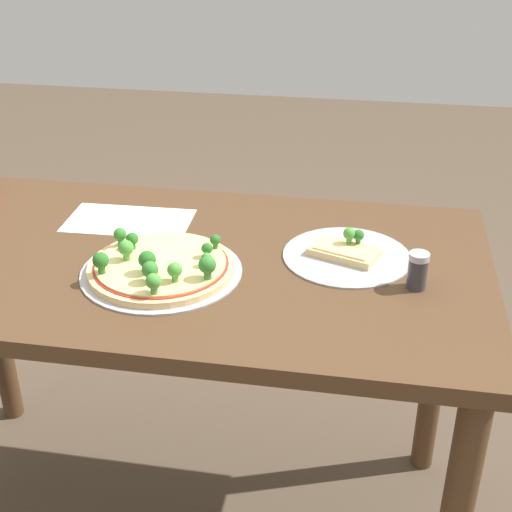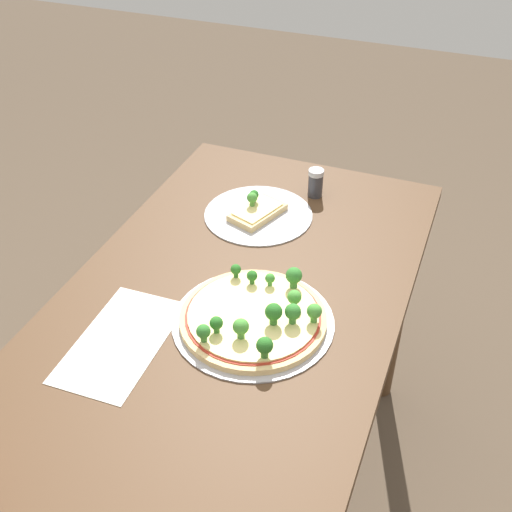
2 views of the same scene
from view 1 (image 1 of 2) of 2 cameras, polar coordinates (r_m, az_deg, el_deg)
The scene contains 6 objects.
ground_plane at distance 2.01m, azimuth -5.82°, elevation -19.74°, with size 8.00×8.00×0.00m, color brown.
dining_table at distance 1.59m, azimuth -6.98°, elevation -3.39°, with size 1.37×0.71×0.77m.
pizza_tray_whole at distance 1.46m, azimuth -7.65°, elevation -0.83°, with size 0.33×0.33×0.07m.
pizza_tray_slice at distance 1.52m, azimuth 7.23°, elevation 0.26°, with size 0.27×0.27×0.06m.
condiment_shaker at distance 1.42m, azimuth 12.80°, elevation -1.14°, with size 0.04×0.04×0.08m.
paper_menu at distance 1.70m, azimuth -10.13°, elevation 2.80°, with size 0.29×0.16×0.00m, color silver.
Camera 1 is at (-0.42, 1.29, 1.49)m, focal length 50.00 mm.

